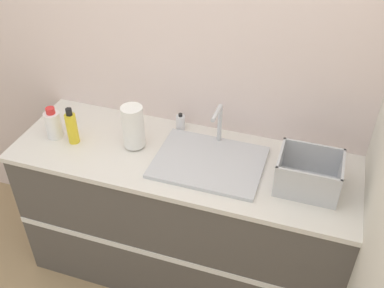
{
  "coord_description": "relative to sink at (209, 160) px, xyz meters",
  "views": [
    {
      "loc": [
        0.63,
        -1.45,
        2.42
      ],
      "look_at": [
        0.06,
        0.28,
        1.04
      ],
      "focal_mm": 42.0,
      "sensor_mm": 36.0,
      "label": 1
    }
  ],
  "objects": [
    {
      "name": "dish_rack",
      "position": [
        0.5,
        -0.03,
        0.05
      ],
      "size": [
        0.3,
        0.24,
        0.18
      ],
      "color": "#B7BABF",
      "rests_on": "counter_cabinet"
    },
    {
      "name": "paper_towel_roll",
      "position": [
        -0.43,
        0.01,
        0.11
      ],
      "size": [
        0.12,
        0.12,
        0.25
      ],
      "color": "#4C4C51",
      "rests_on": "counter_cabinet"
    },
    {
      "name": "sink",
      "position": [
        0.0,
        0.0,
        0.0
      ],
      "size": [
        0.56,
        0.43,
        0.25
      ],
      "color": "silver",
      "rests_on": "counter_cabinet"
    },
    {
      "name": "counter_cabinet",
      "position": [
        -0.15,
        0.01,
        -0.48
      ],
      "size": [
        1.87,
        0.64,
        0.92
      ],
      "color": "#514C47",
      "rests_on": "ground_plane"
    },
    {
      "name": "soap_dispenser",
      "position": [
        -0.25,
        0.24,
        0.03
      ],
      "size": [
        0.05,
        0.05,
        0.11
      ],
      "color": "silver",
      "rests_on": "counter_cabinet"
    },
    {
      "name": "bottle_yellow",
      "position": [
        -0.77,
        -0.06,
        0.08
      ],
      "size": [
        0.06,
        0.06,
        0.22
      ],
      "color": "yellow",
      "rests_on": "counter_cabinet"
    },
    {
      "name": "wall_back",
      "position": [
        -0.15,
        0.35,
        0.36
      ],
      "size": [
        4.25,
        0.06,
        2.6
      ],
      "color": "silver",
      "rests_on": "ground_plane"
    },
    {
      "name": "bottle_white_spray",
      "position": [
        -0.89,
        -0.04,
        0.07
      ],
      "size": [
        0.09,
        0.09,
        0.19
      ],
      "color": "white",
      "rests_on": "counter_cabinet"
    }
  ]
}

